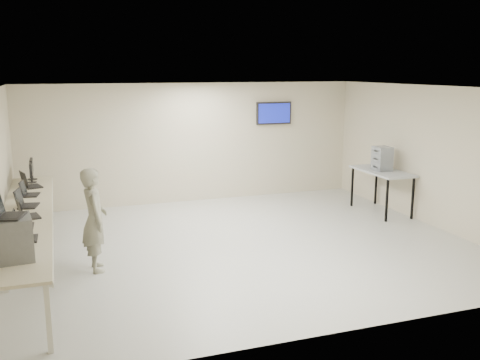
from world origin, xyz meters
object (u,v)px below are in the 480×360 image
object	(u,v)px
equipment_box	(13,238)
side_table	(382,174)
soldier	(94,220)
workbench	(28,218)

from	to	relation	value
equipment_box	side_table	xyz separation A→B (m)	(7.25, 3.23, -0.29)
side_table	soldier	bearing A→B (deg)	-166.32
workbench	soldier	xyz separation A→B (m)	(0.98, -0.42, -0.01)
workbench	side_table	xyz separation A→B (m)	(7.19, 1.09, 0.05)
workbench	equipment_box	bearing A→B (deg)	-91.68
workbench	side_table	bearing A→B (deg)	8.66
workbench	soldier	world-z (taller)	soldier
equipment_box	soldier	bearing A→B (deg)	52.64
equipment_box	workbench	bearing A→B (deg)	82.10
side_table	equipment_box	bearing A→B (deg)	-155.96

